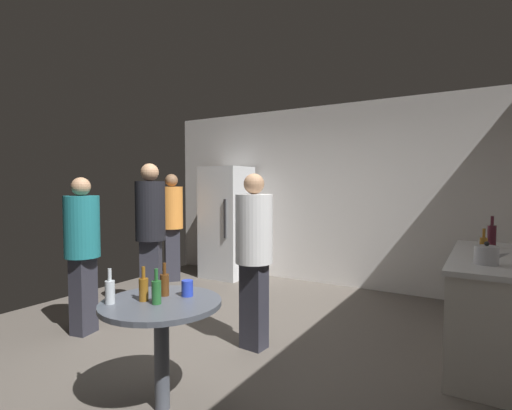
# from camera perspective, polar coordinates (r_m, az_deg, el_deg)

# --- Properties ---
(ground_plane) EXTENTS (5.20, 5.20, 0.10)m
(ground_plane) POSITION_cam_1_polar(r_m,az_deg,el_deg) (3.98, -6.08, -20.02)
(ground_plane) COLOR #5B544C
(wall_back) EXTENTS (5.32, 0.06, 2.70)m
(wall_back) POSITION_cam_1_polar(r_m,az_deg,el_deg) (5.98, 9.25, 1.46)
(wall_back) COLOR silver
(wall_back) RESTS_ON ground_plane
(refrigerator) EXTENTS (0.70, 0.68, 1.80)m
(refrigerator) POSITION_cam_1_polar(r_m,az_deg,el_deg) (6.31, -4.38, -2.53)
(refrigerator) COLOR silver
(refrigerator) RESTS_ON ground_plane
(kitchen_counter) EXTENTS (0.64, 1.76, 0.90)m
(kitchen_counter) POSITION_cam_1_polar(r_m,az_deg,el_deg) (4.00, 31.56, -12.73)
(kitchen_counter) COLOR beige
(kitchen_counter) RESTS_ON ground_plane
(kettle) EXTENTS (0.24, 0.17, 0.18)m
(kettle) POSITION_cam_1_polar(r_m,az_deg,el_deg) (3.44, 31.07, -6.37)
(kettle) COLOR #B2B2B7
(kettle) RESTS_ON kitchen_counter
(wine_bottle_on_counter) EXTENTS (0.08, 0.08, 0.31)m
(wine_bottle_on_counter) POSITION_cam_1_polar(r_m,az_deg,el_deg) (4.31, 31.60, -3.95)
(wine_bottle_on_counter) COLOR #3F141E
(wine_bottle_on_counter) RESTS_ON kitchen_counter
(beer_bottle_on_counter) EXTENTS (0.06, 0.06, 0.23)m
(beer_bottle_on_counter) POSITION_cam_1_polar(r_m,az_deg,el_deg) (3.88, 30.71, -5.16)
(beer_bottle_on_counter) COLOR #8C5919
(beer_bottle_on_counter) RESTS_ON kitchen_counter
(foreground_table) EXTENTS (0.80, 0.80, 0.73)m
(foreground_table) POSITION_cam_1_polar(r_m,az_deg,el_deg) (2.73, -13.88, -15.77)
(foreground_table) COLOR #4C515B
(foreground_table) RESTS_ON ground_plane
(beer_bottle_amber) EXTENTS (0.06, 0.06, 0.23)m
(beer_bottle_amber) POSITION_cam_1_polar(r_m,az_deg,el_deg) (2.71, -16.35, -11.80)
(beer_bottle_amber) COLOR #8C5919
(beer_bottle_amber) RESTS_ON foreground_table
(beer_bottle_brown) EXTENTS (0.06, 0.06, 0.23)m
(beer_bottle_brown) POSITION_cam_1_polar(r_m,az_deg,el_deg) (2.80, -13.42, -11.31)
(beer_bottle_brown) COLOR #593314
(beer_bottle_brown) RESTS_ON foreground_table
(beer_bottle_green) EXTENTS (0.06, 0.06, 0.23)m
(beer_bottle_green) POSITION_cam_1_polar(r_m,az_deg,el_deg) (2.62, -14.57, -12.28)
(beer_bottle_green) COLOR #26662D
(beer_bottle_green) RESTS_ON foreground_table
(beer_bottle_clear) EXTENTS (0.06, 0.06, 0.23)m
(beer_bottle_clear) POSITION_cam_1_polar(r_m,az_deg,el_deg) (2.72, -20.87, -11.85)
(beer_bottle_clear) COLOR silver
(beer_bottle_clear) RESTS_ON foreground_table
(plastic_cup_blue) EXTENTS (0.08, 0.08, 0.11)m
(plastic_cup_blue) POSITION_cam_1_polar(r_m,az_deg,el_deg) (2.76, -10.17, -12.06)
(plastic_cup_blue) COLOR blue
(plastic_cup_blue) RESTS_ON foreground_table
(person_in_black_shirt) EXTENTS (0.47, 0.47, 1.75)m
(person_in_black_shirt) POSITION_cam_1_polar(r_m,az_deg,el_deg) (4.62, -15.40, -3.02)
(person_in_black_shirt) COLOR #2D2D38
(person_in_black_shirt) RESTS_ON ground_plane
(person_in_orange_shirt) EXTENTS (0.48, 0.48, 1.68)m
(person_in_orange_shirt) POSITION_cam_1_polar(r_m,az_deg,el_deg) (6.14, -12.38, -1.99)
(person_in_orange_shirt) COLOR #2D2D38
(person_in_orange_shirt) RESTS_ON ground_plane
(person_in_white_shirt) EXTENTS (0.37, 0.37, 1.61)m
(person_in_white_shirt) POSITION_cam_1_polar(r_m,az_deg,el_deg) (3.52, -0.30, -6.26)
(person_in_white_shirt) COLOR #2D2D38
(person_in_white_shirt) RESTS_ON ground_plane
(person_in_teal_shirt) EXTENTS (0.40, 0.40, 1.58)m
(person_in_teal_shirt) POSITION_cam_1_polar(r_m,az_deg,el_deg) (4.25, -24.39, -5.18)
(person_in_teal_shirt) COLOR #2D2D38
(person_in_teal_shirt) RESTS_ON ground_plane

